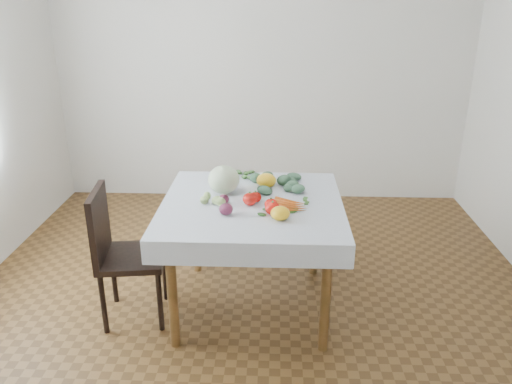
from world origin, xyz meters
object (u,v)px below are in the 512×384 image
table (252,217)px  carrot_bunch (289,206)px  cabbage (224,180)px  heirloom_back (266,180)px  chair (118,247)px

table → carrot_bunch: size_ratio=4.79×
cabbage → heirloom_back: bearing=23.4°
cabbage → heirloom_back: (0.27, 0.12, -0.05)m
chair → cabbage: 0.78m
cabbage → carrot_bunch: (0.42, -0.23, -0.08)m
table → chair: 0.86m
heirloom_back → carrot_bunch: heirloom_back is taller
table → chair: (-0.83, -0.16, -0.15)m
carrot_bunch → heirloom_back: bearing=112.8°
chair → cabbage: bearing=25.6°
cabbage → heirloom_back: cabbage is taller
cabbage → carrot_bunch: 0.49m
table → cabbage: bearing=142.4°
heirloom_back → table: bearing=-107.3°
chair → cabbage: (0.64, 0.31, 0.34)m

